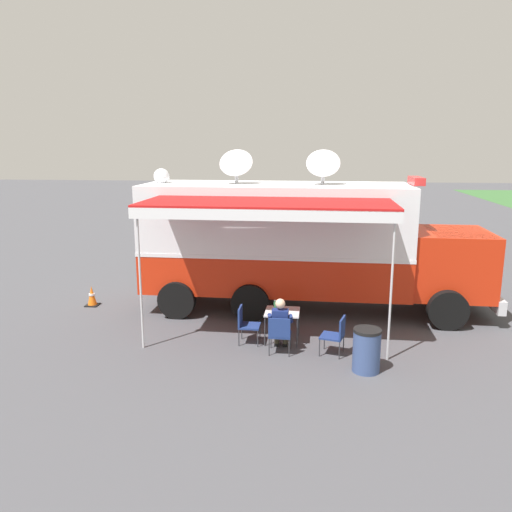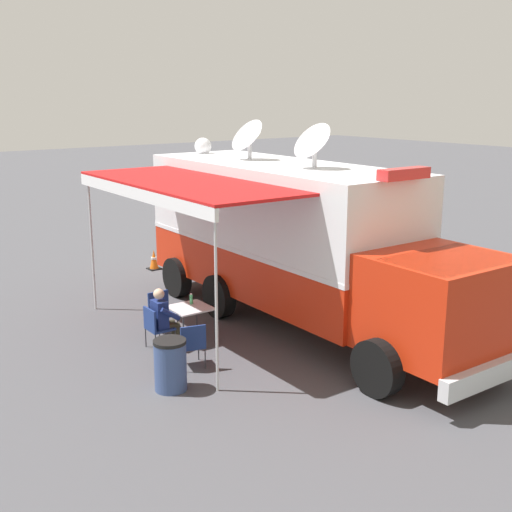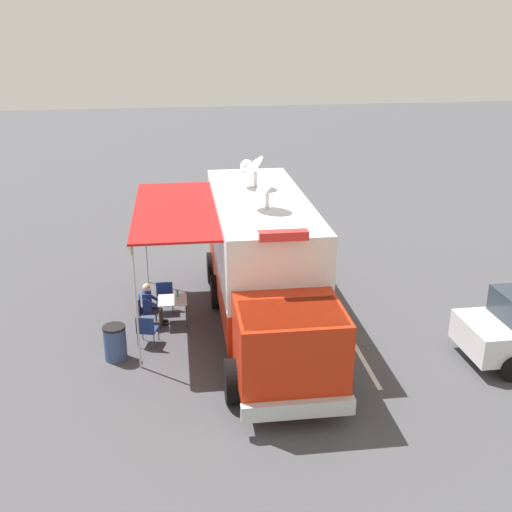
% 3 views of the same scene
% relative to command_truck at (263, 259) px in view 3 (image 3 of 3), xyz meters
% --- Properties ---
extents(ground_plane, '(100.00, 100.00, 0.00)m').
position_rel_command_truck_xyz_m(ground_plane, '(-0.05, -0.75, -1.95)').
color(ground_plane, '#47474C').
extents(lot_stripe, '(0.25, 4.80, 0.01)m').
position_rel_command_truck_xyz_m(lot_stripe, '(-2.21, 1.39, -1.94)').
color(lot_stripe, silver).
rests_on(lot_stripe, ground).
extents(command_truck, '(5.00, 9.55, 4.53)m').
position_rel_command_truck_xyz_m(command_truck, '(0.00, 0.00, 0.00)').
color(command_truck, red).
rests_on(command_truck, ground).
extents(folding_table, '(0.82, 0.82, 0.73)m').
position_rel_command_truck_xyz_m(folding_table, '(2.49, -0.42, -1.27)').
color(folding_table, silver).
rests_on(folding_table, ground).
extents(water_bottle, '(0.07, 0.07, 0.22)m').
position_rel_command_truck_xyz_m(water_bottle, '(2.35, -0.60, -1.11)').
color(water_bottle, '#3F9959').
rests_on(water_bottle, folding_table).
extents(folding_chair_at_table, '(0.49, 0.49, 0.87)m').
position_rel_command_truck_xyz_m(folding_chair_at_table, '(3.29, -0.44, -1.43)').
color(folding_chair_at_table, navy).
rests_on(folding_chair_at_table, ground).
extents(folding_chair_beside_table, '(0.49, 0.49, 0.87)m').
position_rel_command_truck_xyz_m(folding_chair_beside_table, '(2.71, -1.27, -1.43)').
color(folding_chair_beside_table, navy).
rests_on(folding_chair_beside_table, ground).
extents(folding_chair_spare_by_truck, '(0.59, 0.59, 0.87)m').
position_rel_command_truck_xyz_m(folding_chair_spare_by_truck, '(3.21, 0.80, -1.43)').
color(folding_chair_spare_by_truck, navy).
rests_on(folding_chair_spare_by_truck, ground).
extents(seated_responder, '(0.67, 0.56, 1.25)m').
position_rel_command_truck_xyz_m(seated_responder, '(3.10, -0.44, -1.30)').
color(seated_responder, navy).
rests_on(seated_responder, ground).
extents(trash_bin, '(0.57, 0.57, 0.91)m').
position_rel_command_truck_xyz_m(trash_bin, '(3.99, 1.36, -1.49)').
color(trash_bin, '#384C7F').
rests_on(trash_bin, ground).
extents(traffic_cone, '(0.36, 0.36, 0.58)m').
position_rel_command_truck_xyz_m(traffic_cone, '(0.33, -6.00, -1.67)').
color(traffic_cone, black).
rests_on(traffic_cone, ground).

